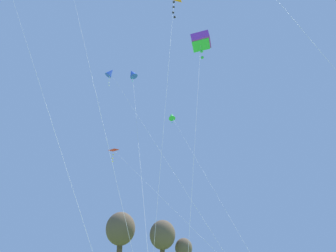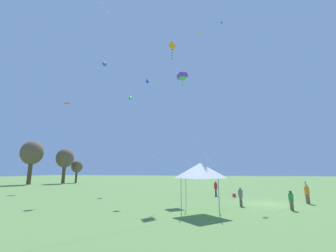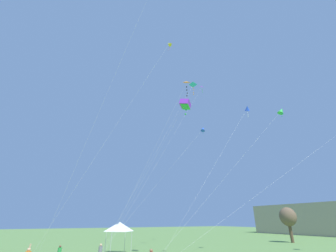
% 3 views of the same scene
% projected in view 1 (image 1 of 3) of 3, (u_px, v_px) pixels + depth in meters
% --- Properties ---
extents(tree_far_left, '(4.08, 4.08, 8.23)m').
position_uv_depth(tree_far_left, '(162.00, 235.00, 51.89)').
color(tree_far_left, brown).
rests_on(tree_far_left, ground).
extents(tree_far_centre, '(4.77, 4.77, 9.62)m').
position_uv_depth(tree_far_centre, '(120.00, 229.00, 53.24)').
color(tree_far_centre, brown).
rests_on(tree_far_centre, ground).
extents(tree_far_right, '(2.74, 2.74, 5.53)m').
position_uv_depth(tree_far_right, '(184.00, 249.00, 52.15)').
color(tree_far_right, brown).
rests_on(tree_far_right, ground).
extents(kite_red_delta_0, '(5.08, 26.00, 14.95)m').
position_uv_depth(kite_red_delta_0, '(114.00, 151.00, 39.21)').
color(kite_red_delta_0, silver).
rests_on(kite_red_delta_0, ground).
extents(kite_blue_diamond_1, '(5.55, 11.18, 14.81)m').
position_uv_depth(kite_blue_diamond_1, '(132.00, 74.00, 22.23)').
color(kite_blue_diamond_1, silver).
rests_on(kite_blue_diamond_1, ground).
extents(kite_green_diamond_3, '(5.16, 14.32, 15.46)m').
position_uv_depth(kite_green_diamond_3, '(172.00, 116.00, 30.45)').
color(kite_green_diamond_3, silver).
rests_on(kite_green_diamond_3, ground).
extents(kite_blue_diamond_5, '(1.40, 14.99, 18.85)m').
position_uv_depth(kite_blue_diamond_5, '(110.00, 73.00, 29.61)').
color(kite_blue_diamond_5, silver).
rests_on(kite_blue_diamond_5, ground).
extents(kite_purple_box_9, '(7.78, 7.05, 16.20)m').
position_uv_depth(kite_purple_box_9, '(201.00, 41.00, 21.02)').
color(kite_purple_box_9, silver).
rests_on(kite_purple_box_9, ground).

